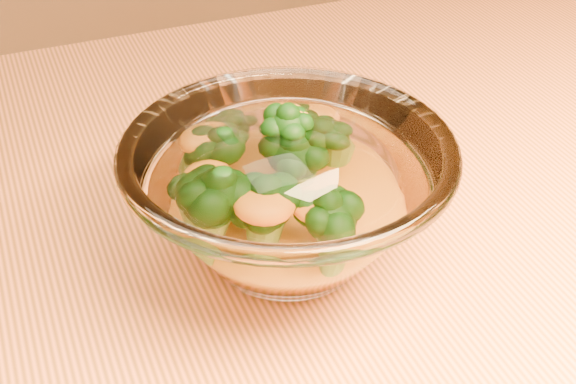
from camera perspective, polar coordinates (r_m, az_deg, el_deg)
The scene contains 4 objects.
table at distance 0.68m, azimuth 4.28°, elevation -8.75°, with size 1.20×0.80×0.75m.
glass_bowl at distance 0.55m, azimuth 0.00°, elevation -0.42°, with size 0.23×0.23×0.10m.
cheese_sauce at distance 0.56m, azimuth 0.00°, elevation -2.17°, with size 0.11×0.11×0.03m, color #D56511.
broccoli_heap at distance 0.55m, azimuth -1.34°, elevation 0.98°, with size 0.14×0.15×0.08m.
Camera 1 is at (-0.23, -0.43, 1.13)m, focal length 50.00 mm.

